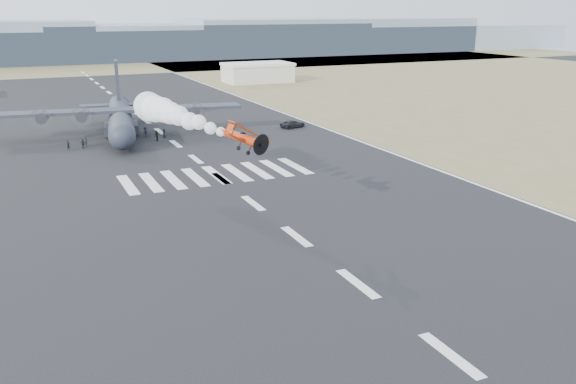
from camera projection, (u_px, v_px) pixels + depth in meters
ground at (451, 355)px, 40.26m from camera, size 500.00×500.00×0.00m
scrub_far at (75, 66)px, 240.69m from camera, size 500.00×80.00×0.00m
runway_markings at (196, 159)px, 92.54m from camera, size 60.00×260.00×0.01m
ridge_seg_d at (66, 45)px, 264.96m from camera, size 150.00×50.00×13.00m
ridge_seg_e at (209, 40)px, 290.42m from camera, size 150.00×50.00×15.00m
ridge_seg_f at (329, 35)px, 315.87m from camera, size 150.00×50.00×17.00m
ridge_seg_g at (431, 37)px, 342.20m from camera, size 150.00×50.00×13.00m
hangar_right at (258, 72)px, 188.33m from camera, size 20.50×12.50×5.90m
aerobatic_biplane at (244, 138)px, 59.28m from camera, size 5.19×5.39×4.04m
smoke_trail at (161, 111)px, 73.76m from camera, size 6.37×22.02×3.66m
transport_aircraft at (120, 117)px, 109.54m from camera, size 42.80×35.10×12.36m
support_vehicle at (293, 124)px, 116.84m from camera, size 5.52×3.62×1.41m
crew_a at (68, 145)px, 98.09m from camera, size 0.80×0.81×1.73m
crew_b at (156, 136)px, 105.04m from camera, size 0.64×0.93×1.79m
crew_c at (145, 132)px, 108.47m from camera, size 1.14×1.18×1.74m
crew_d at (83, 144)px, 99.37m from camera, size 1.05×0.80×1.61m
crew_e at (164, 133)px, 107.67m from camera, size 0.61×0.87×1.65m
crew_f at (128, 134)px, 106.35m from camera, size 1.74×1.32×1.83m
crew_g at (86, 142)px, 100.80m from camera, size 0.54×0.63×1.60m
crew_h at (110, 135)px, 105.77m from camera, size 1.03×1.04×1.86m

